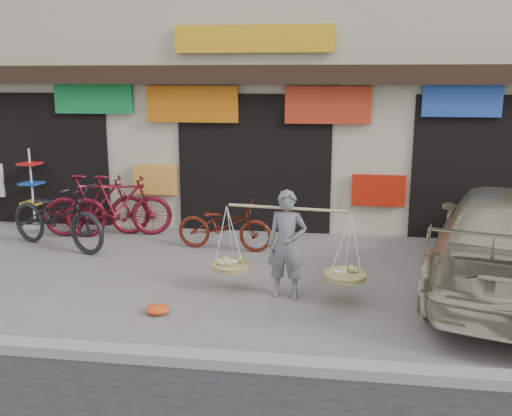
# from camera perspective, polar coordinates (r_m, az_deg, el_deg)

# --- Properties ---
(ground) EXTENTS (70.00, 70.00, 0.00)m
(ground) POSITION_cam_1_polar(r_m,az_deg,el_deg) (8.19, -3.78, -8.61)
(ground) COLOR slate
(ground) RESTS_ON ground
(kerb) EXTENTS (70.00, 0.25, 0.12)m
(kerb) POSITION_cam_1_polar(r_m,az_deg,el_deg) (6.39, -7.61, -14.58)
(kerb) COLOR gray
(kerb) RESTS_ON ground
(shophouse_block) EXTENTS (14.00, 6.32, 7.00)m
(shophouse_block) POSITION_cam_1_polar(r_m,az_deg,el_deg) (13.96, 1.62, 14.76)
(shophouse_block) COLOR #BFB79B
(shophouse_block) RESTS_ON ground
(street_vendor) EXTENTS (2.17, 0.75, 1.52)m
(street_vendor) POSITION_cam_1_polar(r_m,az_deg,el_deg) (7.86, 3.10, -4.16)
(street_vendor) COLOR slate
(street_vendor) RESTS_ON ground
(bike_0) EXTENTS (2.39, 1.57, 1.19)m
(bike_0) POSITION_cam_1_polar(r_m,az_deg,el_deg) (10.75, -19.26, -0.75)
(bike_0) COLOR black
(bike_0) RESTS_ON ground
(bike_1) EXTENTS (2.08, 1.10, 1.20)m
(bike_1) POSITION_cam_1_polar(r_m,az_deg,el_deg) (11.22, -13.55, 0.22)
(bike_1) COLOR maroon
(bike_1) RESTS_ON ground
(bike_2) EXTENTS (1.78, 0.77, 0.91)m
(bike_2) POSITION_cam_1_polar(r_m,az_deg,el_deg) (10.11, -3.17, -1.69)
(bike_2) COLOR #5B1A0F
(bike_2) RESTS_ON ground
(bike_3) EXTENTS (2.08, 1.10, 1.20)m
(bike_3) POSITION_cam_1_polar(r_m,az_deg,el_deg) (11.39, -15.64, 0.28)
(bike_3) COLOR maroon
(bike_3) RESTS_ON ground
(display_rack) EXTENTS (0.44, 0.44, 1.61)m
(display_rack) POSITION_cam_1_polar(r_m,az_deg,el_deg) (12.48, -21.43, 1.16)
(display_rack) COLOR silver
(display_rack) RESTS_ON ground
(red_bag) EXTENTS (0.31, 0.25, 0.14)m
(red_bag) POSITION_cam_1_polar(r_m,az_deg,el_deg) (7.60, -9.83, -9.95)
(red_bag) COLOR #F24B16
(red_bag) RESTS_ON ground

